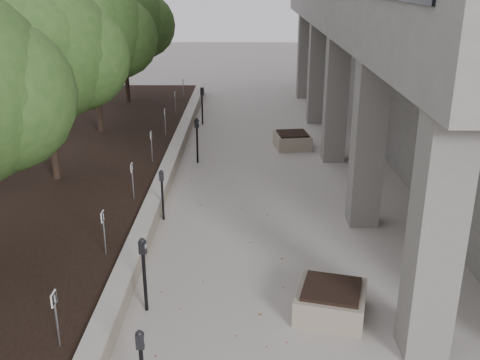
{
  "coord_description": "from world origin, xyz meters",
  "views": [
    {
      "loc": [
        0.51,
        -6.6,
        5.8
      ],
      "look_at": [
        0.37,
        6.79,
        0.82
      ],
      "focal_mm": 41.47,
      "sensor_mm": 36.0,
      "label": 1
    }
  ],
  "objects_px": {
    "planter_front": "(331,301)",
    "parking_meter_2": "(144,275)",
    "parking_meter_4": "(197,141)",
    "planter_back": "(292,140)",
    "crabapple_tree_5": "(124,40)",
    "parking_meter_5": "(202,106)",
    "crabapple_tree_3": "(46,82)",
    "crabapple_tree_4": "(94,56)",
    "parking_meter_3": "(162,195)"
  },
  "relations": [
    {
      "from": "parking_meter_2",
      "to": "planter_back",
      "type": "relative_size",
      "value": 1.23
    },
    {
      "from": "crabapple_tree_4",
      "to": "crabapple_tree_5",
      "type": "distance_m",
      "value": 5.0
    },
    {
      "from": "planter_back",
      "to": "crabapple_tree_3",
      "type": "bearing_deg",
      "value": -148.27
    },
    {
      "from": "planter_front",
      "to": "planter_back",
      "type": "distance_m",
      "value": 10.31
    },
    {
      "from": "crabapple_tree_5",
      "to": "planter_front",
      "type": "relative_size",
      "value": 4.52
    },
    {
      "from": "crabapple_tree_5",
      "to": "planter_front",
      "type": "height_order",
      "value": "crabapple_tree_5"
    },
    {
      "from": "crabapple_tree_4",
      "to": "planter_front",
      "type": "distance_m",
      "value": 13.27
    },
    {
      "from": "crabapple_tree_5",
      "to": "parking_meter_5",
      "type": "bearing_deg",
      "value": -34.6
    },
    {
      "from": "planter_front",
      "to": "parking_meter_2",
      "type": "bearing_deg",
      "value": 178.26
    },
    {
      "from": "planter_back",
      "to": "parking_meter_4",
      "type": "bearing_deg",
      "value": -152.0
    },
    {
      "from": "parking_meter_2",
      "to": "planter_front",
      "type": "distance_m",
      "value": 3.39
    },
    {
      "from": "parking_meter_2",
      "to": "parking_meter_4",
      "type": "height_order",
      "value": "parking_meter_4"
    },
    {
      "from": "crabapple_tree_3",
      "to": "parking_meter_4",
      "type": "xyz_separation_m",
      "value": [
        3.74,
        2.59,
        -2.37
      ]
    },
    {
      "from": "parking_meter_5",
      "to": "parking_meter_4",
      "type": "bearing_deg",
      "value": -105.78
    },
    {
      "from": "crabapple_tree_3",
      "to": "crabapple_tree_4",
      "type": "distance_m",
      "value": 5.0
    },
    {
      "from": "parking_meter_3",
      "to": "parking_meter_5",
      "type": "height_order",
      "value": "parking_meter_5"
    },
    {
      "from": "parking_meter_2",
      "to": "planter_front",
      "type": "bearing_deg",
      "value": 14.93
    },
    {
      "from": "parking_meter_5",
      "to": "planter_back",
      "type": "xyz_separation_m",
      "value": [
        3.44,
        -3.26,
        -0.49
      ]
    },
    {
      "from": "parking_meter_5",
      "to": "planter_front",
      "type": "xyz_separation_m",
      "value": [
        3.33,
        -13.57,
        -0.49
      ]
    },
    {
      "from": "crabapple_tree_5",
      "to": "parking_meter_4",
      "type": "distance_m",
      "value": 8.63
    },
    {
      "from": "crabapple_tree_5",
      "to": "parking_meter_2",
      "type": "distance_m",
      "value": 16.46
    },
    {
      "from": "crabapple_tree_5",
      "to": "parking_meter_4",
      "type": "bearing_deg",
      "value": -63.22
    },
    {
      "from": "parking_meter_4",
      "to": "planter_front",
      "type": "distance_m",
      "value": 9.16
    },
    {
      "from": "crabapple_tree_4",
      "to": "parking_meter_2",
      "type": "height_order",
      "value": "crabapple_tree_4"
    },
    {
      "from": "crabapple_tree_3",
      "to": "parking_meter_3",
      "type": "relative_size",
      "value": 4.11
    },
    {
      "from": "crabapple_tree_4",
      "to": "parking_meter_5",
      "type": "xyz_separation_m",
      "value": [
        3.53,
        2.57,
        -2.35
      ]
    },
    {
      "from": "parking_meter_5",
      "to": "planter_front",
      "type": "height_order",
      "value": "parking_meter_5"
    },
    {
      "from": "crabapple_tree_4",
      "to": "parking_meter_5",
      "type": "height_order",
      "value": "crabapple_tree_4"
    },
    {
      "from": "crabapple_tree_3",
      "to": "parking_meter_5",
      "type": "height_order",
      "value": "crabapple_tree_3"
    },
    {
      "from": "crabapple_tree_4",
      "to": "parking_meter_4",
      "type": "bearing_deg",
      "value": -32.78
    },
    {
      "from": "parking_meter_4",
      "to": "parking_meter_5",
      "type": "distance_m",
      "value": 4.98
    },
    {
      "from": "parking_meter_5",
      "to": "planter_back",
      "type": "distance_m",
      "value": 4.76
    },
    {
      "from": "parking_meter_3",
      "to": "parking_meter_2",
      "type": "bearing_deg",
      "value": -91.31
    },
    {
      "from": "parking_meter_3",
      "to": "planter_back",
      "type": "xyz_separation_m",
      "value": [
        3.71,
        6.2,
        -0.38
      ]
    },
    {
      "from": "crabapple_tree_5",
      "to": "parking_meter_4",
      "type": "height_order",
      "value": "crabapple_tree_5"
    },
    {
      "from": "parking_meter_3",
      "to": "parking_meter_4",
      "type": "height_order",
      "value": "parking_meter_4"
    },
    {
      "from": "parking_meter_5",
      "to": "planter_front",
      "type": "bearing_deg",
      "value": -94.42
    },
    {
      "from": "crabapple_tree_5",
      "to": "parking_meter_3",
      "type": "height_order",
      "value": "crabapple_tree_5"
    },
    {
      "from": "parking_meter_4",
      "to": "crabapple_tree_3",
      "type": "bearing_deg",
      "value": -124.04
    },
    {
      "from": "crabapple_tree_5",
      "to": "parking_meter_3",
      "type": "bearing_deg",
      "value": -74.71
    },
    {
      "from": "parking_meter_4",
      "to": "crabapple_tree_4",
      "type": "bearing_deg",
      "value": 168.45
    },
    {
      "from": "crabapple_tree_3",
      "to": "planter_back",
      "type": "height_order",
      "value": "crabapple_tree_3"
    },
    {
      "from": "crabapple_tree_3",
      "to": "parking_meter_5",
      "type": "xyz_separation_m",
      "value": [
        3.53,
        7.57,
        -2.35
      ]
    },
    {
      "from": "parking_meter_4",
      "to": "planter_front",
      "type": "height_order",
      "value": "parking_meter_4"
    },
    {
      "from": "crabapple_tree_5",
      "to": "parking_meter_2",
      "type": "relative_size",
      "value": 3.7
    },
    {
      "from": "parking_meter_4",
      "to": "planter_back",
      "type": "height_order",
      "value": "parking_meter_4"
    },
    {
      "from": "crabapple_tree_3",
      "to": "planter_back",
      "type": "distance_m",
      "value": 8.67
    },
    {
      "from": "crabapple_tree_5",
      "to": "parking_meter_5",
      "type": "relative_size",
      "value": 3.54
    },
    {
      "from": "crabapple_tree_3",
      "to": "crabapple_tree_5",
      "type": "distance_m",
      "value": 10.0
    },
    {
      "from": "parking_meter_4",
      "to": "parking_meter_3",
      "type": "bearing_deg",
      "value": -75.0
    }
  ]
}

